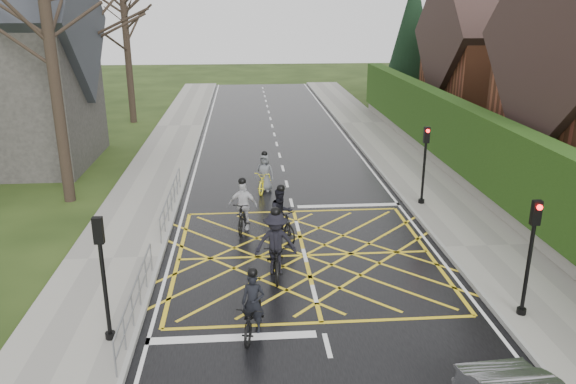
{
  "coord_description": "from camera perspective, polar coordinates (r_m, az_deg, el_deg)",
  "views": [
    {
      "loc": [
        -1.82,
        -16.25,
        7.66
      ],
      "look_at": [
        -0.33,
        2.55,
        1.3
      ],
      "focal_mm": 35.0,
      "sensor_mm": 36.0,
      "label": 1
    }
  ],
  "objects": [
    {
      "name": "ground",
      "position": [
        18.06,
        1.71,
        -6.47
      ],
      "size": [
        120.0,
        120.0,
        0.0
      ],
      "primitive_type": "plane",
      "color": "black",
      "rests_on": "ground"
    },
    {
      "name": "road",
      "position": [
        18.06,
        1.71,
        -6.46
      ],
      "size": [
        9.0,
        80.0,
        0.01
      ],
      "primitive_type": "cube",
      "color": "black",
      "rests_on": "ground"
    },
    {
      "name": "sidewalk_right",
      "position": [
        19.57,
        19.54,
        -5.32
      ],
      "size": [
        3.0,
        80.0,
        0.15
      ],
      "primitive_type": "cube",
      "color": "gray",
      "rests_on": "ground"
    },
    {
      "name": "sidewalk_left",
      "position": [
        18.42,
        -17.32,
        -6.6
      ],
      "size": [
        3.0,
        80.0,
        0.15
      ],
      "primitive_type": "cube",
      "color": "gray",
      "rests_on": "ground"
    },
    {
      "name": "stone_wall",
      "position": [
        25.3,
        17.93,
        0.91
      ],
      "size": [
        0.5,
        38.0,
        0.7
      ],
      "primitive_type": "cube",
      "color": "slate",
      "rests_on": "ground"
    },
    {
      "name": "hedge",
      "position": [
        24.85,
        18.33,
        4.75
      ],
      "size": [
        0.9,
        38.0,
        2.8
      ],
      "primitive_type": "cube",
      "color": "#1D3D10",
      "rests_on": "stone_wall"
    },
    {
      "name": "house_far",
      "position": [
        38.19,
        21.75,
        12.4
      ],
      "size": [
        9.8,
        8.8,
        10.3
      ],
      "color": "brown",
      "rests_on": "ground"
    },
    {
      "name": "conifer",
      "position": [
        44.16,
        12.45,
        14.76
      ],
      "size": [
        4.6,
        4.6,
        10.0
      ],
      "color": "black",
      "rests_on": "ground"
    },
    {
      "name": "tree_far",
      "position": [
        38.98,
        -16.33,
        17.24
      ],
      "size": [
        8.4,
        8.4,
        10.4
      ],
      "color": "black",
      "rests_on": "ground"
    },
    {
      "name": "railing_south",
      "position": [
        14.77,
        -15.25,
        -9.86
      ],
      "size": [
        0.05,
        5.04,
        1.03
      ],
      "color": "slate",
      "rests_on": "ground"
    },
    {
      "name": "railing_north",
      "position": [
        21.58,
        -11.81,
        -0.35
      ],
      "size": [
        0.05,
        6.04,
        1.03
      ],
      "color": "slate",
      "rests_on": "ground"
    },
    {
      "name": "traffic_light_ne",
      "position": [
        22.41,
        13.67,
        2.56
      ],
      "size": [
        0.24,
        0.31,
        3.21
      ],
      "rotation": [
        0.0,
        0.0,
        3.14
      ],
      "color": "black",
      "rests_on": "ground"
    },
    {
      "name": "traffic_light_se",
      "position": [
        15.13,
        23.3,
        -6.35
      ],
      "size": [
        0.24,
        0.31,
        3.21
      ],
      "rotation": [
        0.0,
        0.0,
        3.14
      ],
      "color": "black",
      "rests_on": "ground"
    },
    {
      "name": "traffic_light_sw",
      "position": [
        13.6,
        -18.18,
        -8.55
      ],
      "size": [
        0.24,
        0.31,
        3.21
      ],
      "color": "black",
      "rests_on": "ground"
    },
    {
      "name": "cyclist_rear",
      "position": [
        13.9,
        -3.54,
        -12.14
      ],
      "size": [
        1.0,
        1.86,
        1.72
      ],
      "rotation": [
        0.0,
        0.0,
        -0.23
      ],
      "color": "black",
      "rests_on": "ground"
    },
    {
      "name": "cyclist_back",
      "position": [
        19.07,
        -0.71,
        -2.7
      ],
      "size": [
        1.29,
        1.97,
        1.92
      ],
      "rotation": [
        0.0,
        0.0,
        0.43
      ],
      "color": "black",
      "rests_on": "ground"
    },
    {
      "name": "cyclist_mid",
      "position": [
        16.59,
        -1.24,
        -5.92
      ],
      "size": [
        1.25,
        2.16,
        2.1
      ],
      "rotation": [
        0.0,
        0.0,
        -0.0
      ],
      "color": "black",
      "rests_on": "ground"
    },
    {
      "name": "cyclist_front",
      "position": [
        19.9,
        -4.6,
        -1.89
      ],
      "size": [
        1.08,
        1.97,
        1.91
      ],
      "rotation": [
        0.0,
        0.0,
        -0.16
      ],
      "color": "black",
      "rests_on": "ground"
    },
    {
      "name": "cyclist_lead",
      "position": [
        23.93,
        -2.37,
        1.48
      ],
      "size": [
        1.11,
        1.91,
        1.76
      ],
      "rotation": [
        0.0,
        0.0,
        -0.28
      ],
      "color": "yellow",
      "rests_on": "ground"
    }
  ]
}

